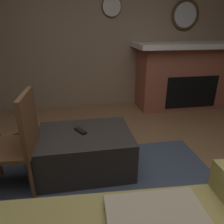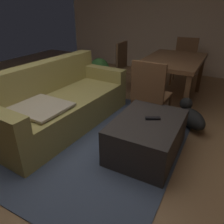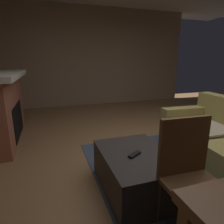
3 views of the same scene
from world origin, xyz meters
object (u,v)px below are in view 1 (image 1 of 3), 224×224
tv_remote (81,131)px  fireplace (186,75)px  dining_chair_west (18,139)px  wall_clock (112,7)px  round_wall_mirror (185,15)px  small_dog (13,143)px  ottoman_coffee_table (85,151)px

tv_remote → fireplace: bearing=-170.9°
dining_chair_west → wall_clock: size_ratio=2.82×
round_wall_mirror → small_dog: 3.46m
fireplace → ottoman_coffee_table: (1.93, 1.63, -0.37)m
round_wall_mirror → wall_clock: bearing=0.0°
small_dog → dining_chair_west: bearing=113.1°
tv_remote → wall_clock: wall_clock is taller
fireplace → round_wall_mirror: size_ratio=3.79×
tv_remote → wall_clock: bearing=-138.9°
dining_chair_west → wall_clock: 2.70m
fireplace → wall_clock: (1.32, -0.29, 1.13)m
dining_chair_west → tv_remote: bearing=-157.2°
dining_chair_west → small_dog: (0.23, -0.54, -0.34)m
ottoman_coffee_table → fireplace: bearing=-139.8°
ottoman_coffee_table → tv_remote: 0.23m
tv_remote → dining_chair_west: 0.59m
small_dog → wall_clock: wall_clock is taller
ottoman_coffee_table → dining_chair_west: bearing=18.2°
fireplace → tv_remote: 2.54m
dining_chair_west → fireplace: bearing=-144.0°
round_wall_mirror → tv_remote: bearing=43.7°
round_wall_mirror → wall_clock: size_ratio=1.56×
fireplace → ottoman_coffee_table: bearing=40.2°
round_wall_mirror → wall_clock: wall_clock is taller
fireplace → dining_chair_west: (2.51, 1.82, -0.06)m
round_wall_mirror → ottoman_coffee_table: size_ratio=0.54×
ottoman_coffee_table → dining_chair_west: (0.57, 0.19, 0.31)m
fireplace → tv_remote: (1.97, 1.60, -0.15)m
wall_clock → ottoman_coffee_table: bearing=72.3°
round_wall_mirror → tv_remote: (1.97, 1.88, -1.16)m
round_wall_mirror → small_dog: bearing=29.9°
ottoman_coffee_table → small_dog: ottoman_coffee_table is taller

